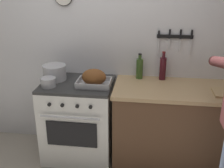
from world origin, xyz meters
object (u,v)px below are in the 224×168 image
bottle_olive_oil (140,68)px  bottle_wine_red (163,68)px  stock_pot (55,72)px  saucepan (48,82)px  roasting_pan (94,78)px  stove (79,120)px

bottle_olive_oil → bottle_wine_red: size_ratio=0.90×
stock_pot → bottle_wine_red: bottle_wine_red is taller
stock_pot → saucepan: bearing=-90.5°
bottle_olive_oil → bottle_wine_red: (0.25, 0.00, 0.01)m
roasting_pan → bottle_wine_red: 0.77m
stove → stock_pot: (-0.27, 0.06, 0.53)m
roasting_pan → bottle_wine_red: (0.71, 0.29, 0.05)m
stock_pot → bottle_wine_red: bearing=8.0°
roasting_pan → stove: bearing=162.5°
saucepan → bottle_wine_red: (1.18, 0.37, 0.08)m
stock_pot → bottle_olive_oil: (0.92, 0.16, 0.04)m
stove → saucepan: bearing=-152.0°
saucepan → bottle_wine_red: size_ratio=0.49×
roasting_pan → bottle_olive_oil: bearing=32.6°
stock_pot → saucepan: (-0.00, -0.21, -0.03)m
bottle_wine_red → stock_pot: bearing=-172.0°
roasting_pan → saucepan: (-0.47, -0.08, -0.04)m
stove → roasting_pan: roasting_pan is taller
stock_pot → stove: bearing=-13.6°
roasting_pan → bottle_olive_oil: 0.54m
roasting_pan → stock_pot: 0.48m
roasting_pan → bottle_olive_oil: size_ratio=1.24×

